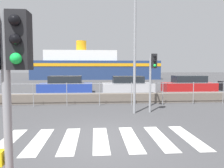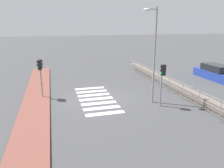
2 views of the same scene
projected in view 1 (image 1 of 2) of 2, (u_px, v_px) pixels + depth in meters
The scene contains 11 objects.
ground_plane at pixel (104, 139), 6.51m from camera, with size 160.00×160.00×0.00m, color #424244.
crosswalk at pixel (101, 139), 6.50m from camera, with size 5.85×2.40×0.01m.
seawall at pixel (99, 98), 13.05m from camera, with size 20.02×0.55×0.57m.
harbor_fence at pixel (100, 91), 12.13m from camera, with size 18.06×0.04×1.30m.
traffic_light_near at pixel (5, 64), 2.57m from camera, with size 0.58×0.41×2.80m.
traffic_light_far at pixel (153, 69), 10.25m from camera, with size 0.34×0.32×2.78m.
streetlamp at pixel (135, 30), 9.73m from camera, with size 0.32×0.94×6.21m.
ferry_boat at pixel (93, 67), 39.65m from camera, with size 22.23×6.14×6.84m.
parked_car_blue at pixel (66, 85), 18.42m from camera, with size 4.46×1.74×1.40m.
parked_car_silver at pixel (128, 85), 18.84m from camera, with size 4.37×1.82×1.37m.
parked_car_red at pixel (189, 85), 19.26m from camera, with size 4.51×1.76×1.40m.
Camera 1 is at (-0.25, -6.36, 2.15)m, focal length 35.00 mm.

